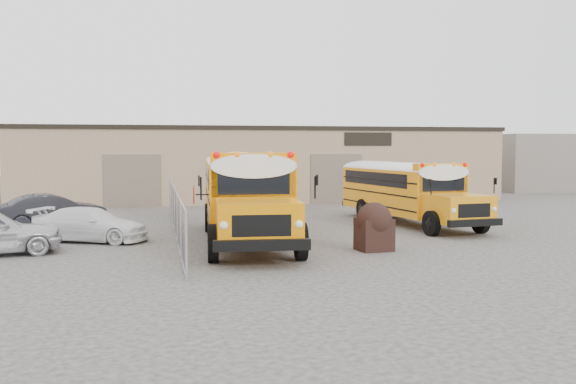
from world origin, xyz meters
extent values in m
plane|color=#353331|center=(0.00, 0.00, 0.00)|extent=(120.00, 120.00, 0.00)
cube|color=#8D7157|center=(0.00, 20.00, 2.25)|extent=(30.00, 10.00, 4.50)
cube|color=black|center=(0.00, 20.00, 4.55)|extent=(30.20, 10.20, 0.25)
cube|color=black|center=(6.00, 14.98, 3.90)|extent=(3.00, 0.08, 0.80)
cube|color=brown|center=(-8.00, 14.98, 1.50)|extent=(3.20, 0.08, 3.00)
cube|color=brown|center=(4.00, 14.98, 1.50)|extent=(3.20, 0.08, 3.00)
cylinder|color=#979A9F|center=(-6.00, -6.00, 0.90)|extent=(0.07, 0.07, 1.80)
cylinder|color=#979A9F|center=(-6.00, -3.00, 0.90)|extent=(0.07, 0.07, 1.80)
cylinder|color=#979A9F|center=(-6.00, 0.00, 0.90)|extent=(0.07, 0.07, 1.80)
cylinder|color=#979A9F|center=(-6.00, 3.00, 0.90)|extent=(0.07, 0.07, 1.80)
cylinder|color=#979A9F|center=(-6.00, 6.00, 0.90)|extent=(0.07, 0.07, 1.80)
cylinder|color=#979A9F|center=(-6.00, 9.00, 0.90)|extent=(0.07, 0.07, 1.80)
cylinder|color=#979A9F|center=(-6.00, 12.00, 0.90)|extent=(0.07, 0.07, 1.80)
cylinder|color=#979A9F|center=(-6.00, 3.00, 1.78)|extent=(0.05, 18.00, 0.05)
cylinder|color=#979A9F|center=(-6.00, 3.00, 0.05)|extent=(0.05, 18.00, 0.05)
cube|color=#979A9F|center=(-6.00, 3.00, 0.90)|extent=(0.02, 18.00, 1.70)
cube|color=gray|center=(24.00, 24.00, 2.20)|extent=(10.00, 8.00, 4.40)
cube|color=orange|center=(-3.02, 8.28, 1.70)|extent=(3.30, 8.54, 2.26)
cube|color=orange|center=(-3.37, 2.89, 1.21)|extent=(2.58, 2.58, 1.27)
cube|color=black|center=(-3.29, 4.12, 2.34)|extent=(2.26, 0.21, 0.83)
cube|color=white|center=(-3.02, 8.28, 3.00)|extent=(3.30, 8.63, 0.44)
cube|color=orange|center=(-3.27, 4.37, 3.03)|extent=(2.73, 0.73, 0.40)
sphere|color=#E50705|center=(-4.44, 4.19, 3.17)|extent=(0.22, 0.22, 0.22)
sphere|color=#E50705|center=(-2.13, 4.04, 3.17)|extent=(0.22, 0.22, 0.22)
sphere|color=orange|center=(-3.81, 4.15, 3.17)|extent=(0.22, 0.22, 0.22)
sphere|color=orange|center=(-2.77, 4.08, 3.17)|extent=(0.22, 0.22, 0.22)
cube|color=black|center=(-3.45, 1.59, 0.71)|extent=(2.71, 0.42, 0.31)
cube|color=black|center=(-2.74, 12.53, 0.71)|extent=(2.71, 0.40, 0.31)
cube|color=black|center=(-3.02, 8.28, 1.62)|extent=(3.33, 8.38, 0.07)
cube|color=black|center=(-3.00, 8.61, 2.34)|extent=(3.24, 7.23, 0.68)
cylinder|color=black|center=(-4.67, 3.09, 0.57)|extent=(0.38, 1.16, 1.15)
cylinder|color=black|center=(-2.05, 2.92, 0.57)|extent=(0.38, 1.16, 1.15)
cylinder|color=black|center=(-4.22, 10.04, 0.57)|extent=(0.38, 1.16, 1.15)
cylinder|color=black|center=(-1.60, 9.87, 0.57)|extent=(0.38, 1.16, 1.15)
cylinder|color=#BF0505|center=(-5.07, 5.54, 1.84)|extent=(0.07, 0.62, 0.62)
cube|color=orange|center=(3.37, 10.67, 1.45)|extent=(3.28, 7.39, 1.93)
cube|color=orange|center=(3.98, 6.10, 1.03)|extent=(2.32, 2.32, 1.08)
cube|color=black|center=(3.84, 7.14, 1.99)|extent=(1.92, 0.31, 0.71)
cube|color=white|center=(3.37, 10.67, 2.56)|extent=(3.29, 7.47, 0.38)
cube|color=orange|center=(3.82, 7.36, 2.59)|extent=(2.35, 0.77, 0.34)
sphere|color=#E50705|center=(2.87, 7.01, 2.70)|extent=(0.19, 0.19, 0.19)
sphere|color=#E50705|center=(4.82, 7.27, 2.70)|extent=(0.19, 0.19, 0.19)
sphere|color=orange|center=(3.40, 7.08, 2.70)|extent=(0.19, 0.19, 0.19)
sphere|color=orange|center=(4.29, 7.20, 2.70)|extent=(0.19, 0.19, 0.19)
cube|color=black|center=(4.13, 5.00, 0.60)|extent=(2.31, 0.51, 0.26)
cube|color=black|center=(2.89, 14.26, 0.60)|extent=(2.31, 0.49, 0.26)
cube|color=black|center=(3.37, 10.67, 1.38)|extent=(3.29, 7.26, 0.06)
cube|color=black|center=(3.34, 10.94, 1.99)|extent=(3.15, 6.28, 0.58)
cylinder|color=black|center=(2.86, 6.05, 0.49)|extent=(0.39, 1.00, 0.98)
cylinder|color=black|center=(5.08, 6.35, 0.49)|extent=(0.39, 1.00, 0.98)
cylinder|color=black|center=(2.08, 11.93, 0.49)|extent=(0.39, 1.00, 0.98)
cylinder|color=black|center=(4.29, 12.23, 0.49)|extent=(0.39, 1.00, 0.98)
cube|color=black|center=(0.29, -2.39, 0.53)|extent=(1.17, 1.08, 1.07)
sphere|color=black|center=(0.29, -2.39, 1.01)|extent=(1.17, 1.17, 1.17)
imported|color=white|center=(-9.06, 1.66, 0.61)|extent=(4.58, 3.24, 1.23)
imported|color=black|center=(-11.00, 6.00, 0.72)|extent=(4.64, 2.89, 1.44)
camera|label=1|loc=(-6.76, -22.32, 3.40)|focal=40.00mm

